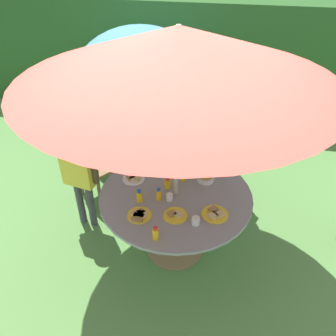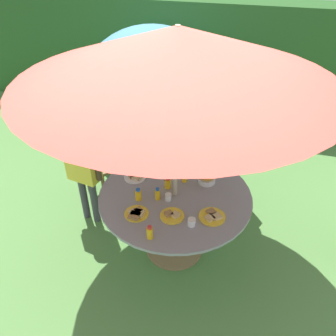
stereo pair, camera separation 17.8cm
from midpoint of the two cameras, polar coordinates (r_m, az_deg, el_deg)
The scene contains 21 objects.
ground_plane at distance 3.52m, azimuth 2.57°, elevation -13.50°, with size 10.00×10.00×0.02m, color #548442.
hedge_backdrop at distance 5.85m, azimuth 11.01°, elevation 17.45°, with size 9.00×0.70×1.79m, color #285623.
garden_table at distance 3.12m, azimuth 2.84°, elevation -6.58°, with size 1.37×1.37×0.71m.
patio_umbrella at distance 2.42m, azimuth 3.84°, elevation 18.74°, with size 2.34×2.34×2.14m.
wooden_chair at distance 3.98m, azimuth -9.56°, elevation 2.94°, with size 0.63×0.63×0.96m.
dome_tent at distance 4.86m, azimuth -1.52°, elevation 13.35°, with size 2.34×2.34×1.65m.
child_in_white_shirt at distance 3.66m, azimuth 12.15°, elevation 4.17°, with size 0.29×0.39×1.24m.
child_in_yellow_shirt at distance 3.40m, azimuth -12.91°, elevation 1.36°, with size 0.42×0.23×1.23m.
snack_bowl at distance 3.15m, azimuth 8.19°, elevation -1.82°, with size 0.16×0.16×0.09m.
plate_center_front at distance 2.81m, azimuth -3.57°, elevation -7.75°, with size 0.20×0.20×0.03m.
plate_mid_right at distance 2.82m, azimuth 9.34°, elevation -8.11°, with size 0.22×0.22×0.03m.
plate_center_back at distance 2.79m, azimuth 2.54°, elevation -8.07°, with size 0.20×0.20×0.03m.
plate_front_edge at distance 3.39m, azimuth 0.81°, elevation 0.90°, with size 0.22×0.22×0.03m.
plate_mid_left at distance 3.20m, azimuth -4.02°, elevation -1.53°, with size 0.21×0.21×0.03m.
juice_bottle_near_left at distance 3.13m, azimuth 4.45°, elevation -1.44°, with size 0.05×0.05×0.12m.
juice_bottle_near_right at distance 2.59m, azimuth -1.12°, elevation -10.93°, with size 0.05×0.05×0.12m.
juice_bottle_far_left at distance 3.05m, azimuth 1.64°, elevation -2.59°, with size 0.06×0.06×0.11m.
juice_bottle_far_right at distance 2.92m, azimuth -3.32°, elevation -4.57°, with size 0.05×0.05×0.12m.
juice_bottle_back_edge at distance 2.93m, azimuth -0.03°, elevation -4.46°, with size 0.05×0.05×0.12m.
cup_near at distance 2.72m, azimuth 5.93°, elevation -9.16°, with size 0.06×0.06×0.07m, color white.
cup_far at distance 2.93m, azimuth 1.79°, elevation -4.99°, with size 0.06×0.06×0.07m, color white.
Camera 2 is at (0.58, -2.24, 2.65)m, focal length 35.96 mm.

